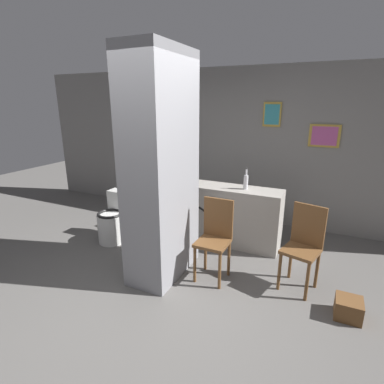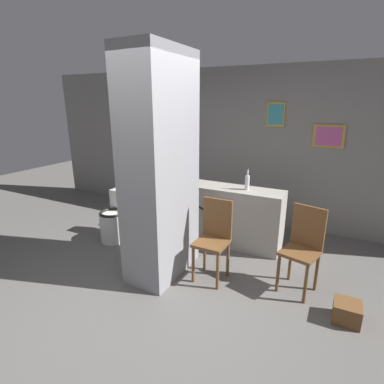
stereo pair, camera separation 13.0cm
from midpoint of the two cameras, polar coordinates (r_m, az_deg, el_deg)
name	(u,v)px [view 2 (the right image)]	position (r m, az deg, el deg)	size (l,w,h in m)	color
ground_plane	(149,293)	(3.55, -7.15, -18.50)	(14.00, 14.00, 0.00)	#5B5956
wall_back	(233,146)	(5.32, 8.53, 8.65)	(8.00, 0.09, 2.60)	gray
pillar_center	(161,169)	(3.45, -4.95, 4.29)	(0.54, 0.98, 2.60)	gray
counter_shelf	(235,216)	(4.45, 8.94, -4.63)	(1.37, 0.44, 0.86)	gray
toilet	(115,220)	(4.72, -13.61, -5.16)	(0.40, 0.56, 0.74)	silver
chair_near_pillar	(214,236)	(3.57, 5.22, -8.36)	(0.37, 0.37, 0.97)	brown
chair_by_doorway	(303,246)	(3.57, 21.36, -9.50)	(0.44, 0.44, 0.97)	brown
bicycle	(166,216)	(4.73, -4.25, -4.63)	(1.64, 0.42, 0.65)	black
bottle_tall	(247,182)	(4.24, 11.34, 1.91)	(0.06, 0.06, 0.31)	silver
floor_crate	(347,312)	(3.48, 28.41, -19.47)	(0.25, 0.25, 0.20)	brown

